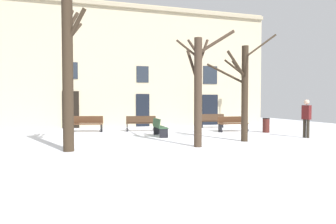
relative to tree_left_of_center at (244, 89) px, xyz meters
name	(u,v)px	position (x,y,z in m)	size (l,w,h in m)	color
ground_plane	(178,141)	(-2.73, 0.86, -2.30)	(30.16, 30.16, 0.00)	white
building_facade	(143,65)	(-2.73, 8.87, 1.99)	(18.85, 0.60, 8.49)	beige
tree_left_of_center	(244,89)	(0.00, 0.00, 0.00)	(2.96, 2.04, 4.75)	#382B1E
tree_near_facade	(68,70)	(-7.18, -0.50, 0.54)	(0.86, 1.80, 5.23)	#382B1E
tree_center	(198,85)	(-2.45, -0.82, 0.07)	(2.05, 1.85, 4.47)	#423326
streetlamp	(243,93)	(3.95, 6.74, 0.03)	(0.30, 0.30, 3.81)	black
litter_bin	(266,125)	(3.14, 2.85, -1.89)	(0.40, 0.40, 0.82)	#4C1E19
bench_near_lamp	(87,124)	(-6.56, 5.98, -1.84)	(1.84, 0.83, 0.91)	#51331E
bench_back_to_back_right	(159,127)	(-3.08, 2.78, -1.85)	(0.51, 1.56, 0.90)	#2D4C33
bench_back_to_back_left	(141,123)	(-3.52, 5.49, -1.83)	(1.79, 0.71, 0.91)	#3D2819
bench_facing_shops	(233,124)	(1.56, 3.78, -1.84)	(1.80, 0.53, 0.88)	#51331E
bench_by_litter_bin	(212,121)	(1.49, 6.43, -1.85)	(1.60, 0.72, 0.92)	#3D2819
person_strolling	(306,116)	(3.56, 0.26, -1.27)	(0.32, 0.43, 1.84)	#2D271E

